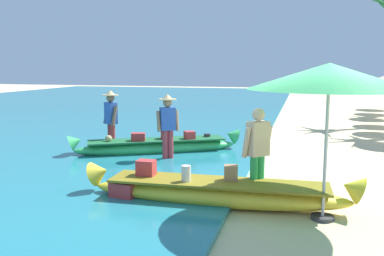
{
  "coord_description": "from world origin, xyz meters",
  "views": [
    {
      "loc": [
        0.0,
        -7.19,
        2.37
      ],
      "look_at": [
        -2.54,
        2.41,
        0.9
      ],
      "focal_mm": 39.25,
      "sensor_mm": 36.0,
      "label": 1
    }
  ],
  "objects": [
    {
      "name": "ground_plane",
      "position": [
        0.0,
        0.0,
        0.0
      ],
      "size": [
        80.0,
        80.0,
        0.0
      ],
      "primitive_type": "plane",
      "color": "beige"
    },
    {
      "name": "boat_yellow_foreground",
      "position": [
        -1.37,
        -0.41,
        0.25
      ],
      "size": [
        4.74,
        0.86,
        0.72
      ],
      "color": "yellow",
      "rests_on": "ground"
    },
    {
      "name": "boat_green_midground",
      "position": [
        -3.73,
        3.23,
        0.25
      ],
      "size": [
        4.26,
        2.67,
        0.71
      ],
      "color": "#38B760",
      "rests_on": "ground"
    },
    {
      "name": "person_vendor_hatted",
      "position": [
        -3.2,
        2.53,
        0.98
      ],
      "size": [
        0.57,
        0.46,
        1.7
      ],
      "color": "#B2383D",
      "rests_on": "ground"
    },
    {
      "name": "person_tourist_customer",
      "position": [
        -0.72,
        -0.06,
        0.94
      ],
      "size": [
        0.54,
        0.52,
        1.67
      ],
      "color": "green",
      "rests_on": "ground"
    },
    {
      "name": "person_vendor_assistant",
      "position": [
        -5.0,
        3.1,
        1.0
      ],
      "size": [
        0.56,
        0.49,
        1.73
      ],
      "color": "#B2383D",
      "rests_on": "ground"
    },
    {
      "name": "patio_umbrella_large",
      "position": [
        0.37,
        -0.62,
        2.21
      ],
      "size": [
        2.44,
        2.44,
        2.42
      ],
      "color": "#B7B7BC",
      "rests_on": "ground"
    },
    {
      "name": "cooler_box",
      "position": [
        -2.98,
        -0.62,
        0.18
      ],
      "size": [
        0.49,
        0.38,
        0.36
      ],
      "primitive_type": "cube",
      "rotation": [
        0.0,
        0.0,
        -0.17
      ],
      "color": "#C63838",
      "rests_on": "ground"
    }
  ]
}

